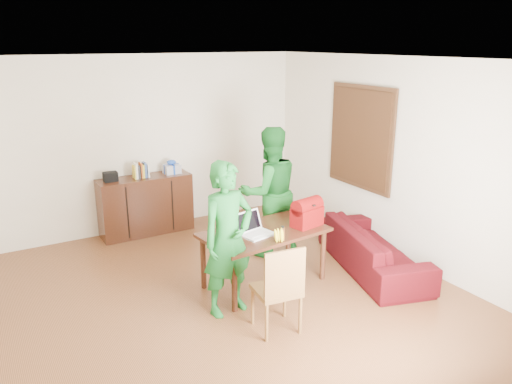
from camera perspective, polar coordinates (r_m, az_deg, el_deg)
room at (r=5.58m, az=-3.33°, el=0.52°), size 5.20×5.70×2.90m
table at (r=6.03m, az=0.96°, el=-5.18°), size 1.56×0.98×0.70m
chair at (r=5.25m, az=2.38°, el=-12.80°), size 0.48×0.46×0.96m
person_near at (r=5.35m, az=-3.23°, el=-5.39°), size 0.68×0.49×1.71m
person_far at (r=6.80m, az=1.54°, el=-0.01°), size 0.96×0.79×1.80m
laptop at (r=5.84m, az=0.22°, el=-4.56°), size 0.41×0.33×0.26m
bananas at (r=5.68m, az=2.64°, el=-5.42°), size 0.18×0.14×0.06m
bottle at (r=5.70m, az=3.04°, el=-4.72°), size 0.06×0.06×0.17m
red_bag at (r=6.14m, az=5.85°, el=-2.63°), size 0.42×0.29×0.28m
sofa at (r=6.73m, az=13.20°, el=-6.24°), size 1.28×2.09×0.57m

